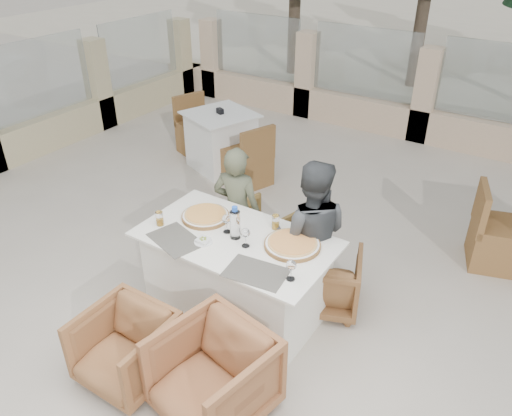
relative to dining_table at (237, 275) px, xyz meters
The scene contains 22 objects.
ground 0.41m from the dining_table, 36.82° to the right, with size 80.00×80.00×0.00m, color #BAAF9F.
perimeter_wall_far 4.73m from the dining_table, 88.57° to the left, with size 10.00×0.34×1.60m, color beige, non-canonical shape.
perimeter_wall_left 4.62m from the dining_table, 162.14° to the left, with size 0.34×7.00×1.60m, color #BEB186, non-canonical shape.
dining_table is the anchor object (origin of this frame).
placemat_near_left 0.62m from the dining_table, 142.98° to the right, with size 0.45×0.30×0.00m, color #57534B.
placemat_near_right 0.62m from the dining_table, 36.98° to the right, with size 0.45×0.30×0.00m, color #565249.
pizza_left 0.58m from the dining_table, 165.16° to the left, with size 0.41×0.41×0.05m, color orange.
pizza_right 0.63m from the dining_table, 17.53° to the left, with size 0.45×0.45×0.06m, color #C6551B.
water_bottle 0.53m from the dining_table, behind, with size 0.08×0.08×0.29m, color silver.
wine_glass_centre 0.49m from the dining_table, 165.59° to the left, with size 0.08×0.08×0.18m, color white, non-canonical shape.
wine_glass_near 0.50m from the dining_table, 22.43° to the right, with size 0.08×0.08×0.18m, color silver, non-canonical shape.
wine_glass_corner 0.83m from the dining_table, 18.99° to the right, with size 0.08×0.08×0.18m, color silver, non-canonical shape.
beer_glass_left 0.81m from the dining_table, 163.33° to the right, with size 0.06×0.06×0.12m, color gold.
beer_glass_right 0.57m from the dining_table, 55.79° to the left, with size 0.06×0.06×0.13m, color yellow.
olive_dish 0.49m from the dining_table, 131.77° to the right, with size 0.11×0.11×0.04m, color silver, non-canonical shape.
armchair_far_left 0.87m from the dining_table, 111.07° to the left, with size 0.57×0.58×0.53m, color olive.
armchair_far_right 0.79m from the dining_table, 39.00° to the left, with size 0.58×0.60×0.54m, color brown.
armchair_near_left 1.09m from the dining_table, 103.91° to the right, with size 0.62×0.64×0.58m, color #915D35.
armchair_near_right 1.04m from the dining_table, 63.78° to the right, with size 0.71×0.73×0.66m, color #995E37.
diner_left 0.69m from the dining_table, 124.38° to the left, with size 0.47×0.31×1.28m, color #50553E.
diner_right 0.70m from the dining_table, 45.38° to the left, with size 0.67×0.53×1.39m, color #3E4143.
bg_table_a 2.92m from the dining_table, 129.32° to the left, with size 1.64×0.82×0.77m, color silver, non-canonical shape.
Camera 1 is at (1.86, -2.63, 3.04)m, focal length 35.00 mm.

